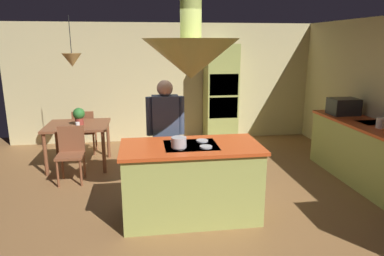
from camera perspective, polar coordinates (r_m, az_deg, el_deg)
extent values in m
plane|color=olive|center=(4.72, -0.52, -13.09)|extent=(8.16, 8.16, 0.00)
cube|color=beige|center=(7.69, -4.01, 7.42)|extent=(6.80, 0.10, 2.55)
cube|color=#A8B259|center=(4.35, -0.18, -9.00)|extent=(1.64, 0.80, 0.90)
cube|color=#D14C1E|center=(4.19, -0.19, -3.09)|extent=(1.70, 0.86, 0.04)
cube|color=black|center=(4.19, -0.19, -2.89)|extent=(0.64, 0.52, 0.01)
cylinder|color=#B2B2B7|center=(4.04, -2.18, -3.31)|extent=(0.15, 0.15, 0.02)
cylinder|color=#B2B2B7|center=(4.09, 2.29, -3.12)|extent=(0.15, 0.15, 0.02)
cylinder|color=#B2B2B7|center=(4.29, -2.55, -2.29)|extent=(0.15, 0.15, 0.02)
cylinder|color=#B2B2B7|center=(4.33, 1.67, -2.12)|extent=(0.15, 0.15, 0.02)
cube|color=#A8B259|center=(6.10, 26.17, -3.69)|extent=(0.62, 2.10, 0.90)
cube|color=#D14C1E|center=(5.98, 26.65, 0.60)|extent=(0.66, 2.14, 0.04)
cube|color=#B2B2B7|center=(6.08, 27.79, 0.10)|extent=(0.48, 0.36, 0.16)
cube|color=#A8B259|center=(7.49, 4.72, 5.55)|extent=(0.66, 0.62, 2.12)
cube|color=black|center=(7.17, 5.27, 7.12)|extent=(0.60, 0.04, 0.44)
cube|color=black|center=(7.25, 5.19, 3.35)|extent=(0.60, 0.04, 0.44)
cube|color=brown|center=(6.33, -18.36, 0.40)|extent=(1.05, 0.93, 0.04)
cylinder|color=brown|center=(6.16, -23.00, -4.07)|extent=(0.06, 0.06, 0.72)
cylinder|color=brown|center=(5.98, -14.32, -3.88)|extent=(0.06, 0.06, 0.72)
cylinder|color=brown|center=(6.91, -21.37, -2.02)|extent=(0.06, 0.06, 0.72)
cylinder|color=brown|center=(6.75, -13.63, -1.80)|extent=(0.06, 0.06, 0.72)
cylinder|color=tan|center=(4.99, -5.29, -6.51)|extent=(0.14, 0.14, 0.81)
cylinder|color=tan|center=(5.00, -3.22, -6.43)|extent=(0.14, 0.14, 0.81)
cube|color=#3F4C66|center=(4.79, -4.41, 1.63)|extent=(0.36, 0.22, 0.63)
cylinder|color=#3F4C66|center=(4.78, -7.05, 1.91)|extent=(0.09, 0.09, 0.53)
cylinder|color=#3F4C66|center=(4.80, -1.80, 2.08)|extent=(0.09, 0.09, 0.53)
sphere|color=tan|center=(4.72, -4.50, 6.54)|extent=(0.22, 0.22, 0.22)
cone|color=#A8B259|center=(4.01, -0.20, 11.33)|extent=(1.10, 1.10, 0.45)
cylinder|color=#A8B259|center=(4.02, -0.21, 18.47)|extent=(0.24, 0.24, 0.55)
cone|color=#E0B266|center=(6.18, -19.16, 10.54)|extent=(0.32, 0.32, 0.22)
cylinder|color=black|center=(6.18, -19.47, 14.33)|extent=(0.01, 0.01, 0.60)
cube|color=brown|center=(5.69, -19.42, -4.32)|extent=(0.40, 0.40, 0.04)
cube|color=brown|center=(5.80, -19.26, -1.71)|extent=(0.40, 0.04, 0.42)
cylinder|color=brown|center=(5.64, -21.26, -7.06)|extent=(0.04, 0.04, 0.43)
cylinder|color=brown|center=(5.57, -17.83, -7.03)|extent=(0.04, 0.04, 0.43)
cylinder|color=brown|center=(5.95, -20.55, -5.91)|extent=(0.04, 0.04, 0.43)
cylinder|color=brown|center=(5.89, -17.30, -5.86)|extent=(0.04, 0.04, 0.43)
cube|color=brown|center=(7.14, -17.15, -0.52)|extent=(0.40, 0.40, 0.04)
cube|color=brown|center=(6.91, -17.50, 0.88)|extent=(0.40, 0.04, 0.42)
cylinder|color=brown|center=(7.33, -15.51, -1.85)|extent=(0.04, 0.04, 0.43)
cylinder|color=brown|center=(7.38, -18.13, -1.92)|extent=(0.04, 0.04, 0.43)
cylinder|color=brown|center=(7.01, -15.85, -2.60)|extent=(0.04, 0.04, 0.43)
cylinder|color=brown|center=(7.06, -18.58, -2.67)|extent=(0.04, 0.04, 0.43)
cylinder|color=#99382D|center=(6.25, -18.05, 1.01)|extent=(0.14, 0.14, 0.12)
sphere|color=#2D722D|center=(6.23, -18.15, 2.27)|extent=(0.20, 0.20, 0.20)
cylinder|color=white|center=(6.09, -18.32, 0.51)|extent=(0.07, 0.07, 0.09)
cylinder|color=silver|center=(5.69, 28.69, 0.74)|extent=(0.13, 0.13, 0.15)
cube|color=#232326|center=(6.47, 23.69, 3.27)|extent=(0.46, 0.36, 0.28)
cylinder|color=#B2B2B7|center=(4.02, -2.19, -2.36)|extent=(0.18, 0.18, 0.12)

